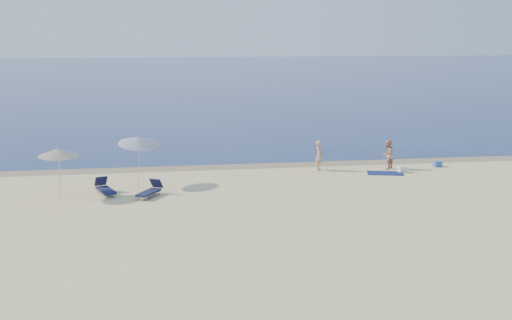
% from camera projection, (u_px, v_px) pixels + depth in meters
% --- Properties ---
extents(ground, '(160.00, 160.00, 0.00)m').
position_uv_depth(ground, '(427.00, 319.00, 16.08)').
color(ground, beige).
rests_on(ground, ground).
extents(sea, '(240.00, 160.00, 0.01)m').
position_uv_depth(sea, '(194.00, 74.00, 113.01)').
color(sea, '#0C1D4C').
rests_on(sea, ground).
extents(wet_sand_strip, '(240.00, 1.60, 0.00)m').
position_uv_depth(wet_sand_strip, '(280.00, 165.00, 34.88)').
color(wet_sand_strip, '#847254').
rests_on(wet_sand_strip, ground).
extents(person_left, '(0.54, 0.66, 1.57)m').
position_uv_depth(person_left, '(319.00, 155.00, 33.40)').
color(person_left, tan).
rests_on(person_left, ground).
extents(person_right, '(0.95, 0.96, 1.57)m').
position_uv_depth(person_right, '(388.00, 154.00, 33.69)').
color(person_right, tan).
rests_on(person_right, ground).
extents(beach_towel, '(1.99, 1.42, 0.03)m').
position_uv_depth(beach_towel, '(385.00, 173.00, 32.77)').
color(beach_towel, '#0E1846').
rests_on(beach_towel, ground).
extents(white_bag, '(0.44, 0.40, 0.33)m').
position_uv_depth(white_bag, '(402.00, 169.00, 33.01)').
color(white_bag, silver).
rests_on(white_bag, ground).
extents(blue_cooler, '(0.46, 0.36, 0.29)m').
position_uv_depth(blue_cooler, '(438.00, 164.00, 34.39)').
color(blue_cooler, '#1E53A6').
rests_on(blue_cooler, ground).
extents(umbrella_near, '(2.50, 2.51, 2.52)m').
position_uv_depth(umbrella_near, '(139.00, 141.00, 29.80)').
color(umbrella_near, silver).
rests_on(umbrella_near, ground).
extents(umbrella_far, '(2.27, 2.28, 2.28)m').
position_uv_depth(umbrella_far, '(58.00, 152.00, 27.59)').
color(umbrella_far, silver).
rests_on(umbrella_far, ground).
extents(lounger_left, '(1.08, 1.72, 0.72)m').
position_uv_depth(lounger_left, '(105.00, 189.00, 28.48)').
color(lounger_left, '#16173D').
rests_on(lounger_left, ground).
extents(lounger_right, '(1.23, 1.64, 0.70)m').
position_uv_depth(lounger_right, '(150.00, 191.00, 28.11)').
color(lounger_right, '#151B39').
rests_on(lounger_right, ground).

